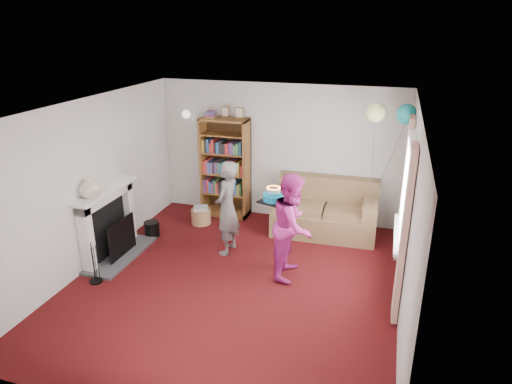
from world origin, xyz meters
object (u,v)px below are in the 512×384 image
(bookcase, at_px, (226,168))
(birthday_cake, at_px, (273,197))
(sofa, at_px, (325,213))
(person_magenta, at_px, (293,226))
(person_striped, at_px, (227,208))

(bookcase, xyz_separation_m, birthday_cake, (1.36, -1.68, 0.20))
(bookcase, height_order, sofa, bookcase)
(person_magenta, xyz_separation_m, birthday_cake, (-0.33, 0.15, 0.34))
(bookcase, bearing_deg, person_magenta, -47.22)
(person_magenta, bearing_deg, person_striped, 72.39)
(bookcase, bearing_deg, sofa, -6.75)
(person_magenta, relative_size, birthday_cake, 4.28)
(bookcase, relative_size, sofa, 1.18)
(bookcase, distance_m, person_magenta, 2.50)
(sofa, height_order, person_magenta, person_magenta)
(person_striped, xyz_separation_m, person_magenta, (1.14, -0.38, 0.02))
(person_striped, distance_m, person_magenta, 1.20)
(sofa, distance_m, person_magenta, 1.67)
(person_striped, distance_m, birthday_cake, 0.91)
(sofa, xyz_separation_m, birthday_cake, (-0.57, -1.45, 0.77))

